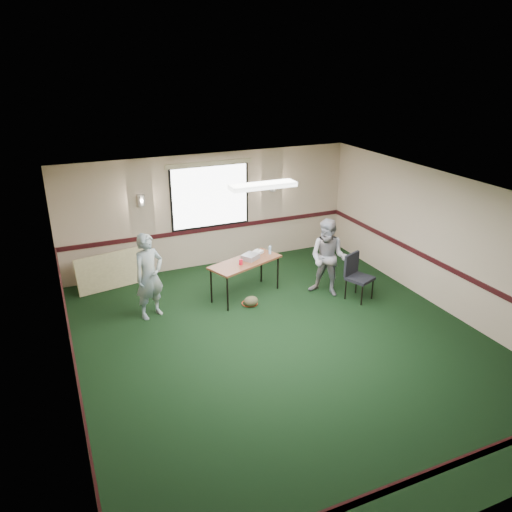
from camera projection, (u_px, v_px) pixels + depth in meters
name	position (u px, v px, depth m)	size (l,w,h in m)	color
ground	(285.00, 344.00, 8.84)	(8.00, 8.00, 0.00)	black
room_shell	(240.00, 224.00, 10.05)	(8.00, 8.02, 8.00)	tan
folding_table	(245.00, 264.00, 10.35)	(1.70, 1.15, 0.79)	#583119
projector	(250.00, 257.00, 10.40)	(0.33, 0.27, 0.11)	gray
game_console	(258.00, 252.00, 10.72)	(0.22, 0.18, 0.06)	silver
red_cup	(241.00, 262.00, 10.14)	(0.08, 0.08, 0.11)	red
water_bottle	(270.00, 250.00, 10.67)	(0.05, 0.05, 0.18)	#95C7F5
duffel_bag	(251.00, 301.00, 10.13)	(0.30, 0.23, 0.21)	#414025
cable_coil	(250.00, 303.00, 10.26)	(0.34, 0.34, 0.02)	red
folded_table	(112.00, 271.00, 10.85)	(1.55, 0.07, 0.80)	tan
conference_chair	(356.00, 273.00, 10.32)	(0.62, 0.63, 0.97)	black
person_left	(149.00, 276.00, 9.48)	(0.62, 0.41, 1.70)	#395A7D
person_right	(328.00, 258.00, 10.38)	(0.81, 0.63, 1.66)	#738FB3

